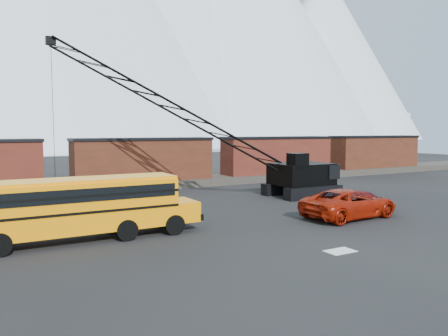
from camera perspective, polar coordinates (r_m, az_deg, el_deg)
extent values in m
plane|color=black|center=(23.97, 7.29, -8.63)|extent=(160.00, 160.00, 0.00)
cone|color=white|center=(355.27, 2.75, 17.74)|extent=(260.00, 260.00, 175.00)
cone|color=white|center=(414.32, 12.91, 14.09)|extent=(220.00, 220.00, 150.00)
cone|color=white|center=(350.23, -20.76, 16.41)|extent=(240.00, 240.00, 160.00)
cube|color=#443E38|center=(43.31, -10.36, -2.08)|extent=(120.00, 5.00, 0.70)
cube|color=black|center=(40.97, -26.18, -2.00)|extent=(2.20, 2.40, 0.60)
cube|color=#552418|center=(43.08, -10.41, 1.02)|extent=(13.50, 2.90, 4.00)
cube|color=black|center=(42.99, -10.45, 3.74)|extent=(13.70, 3.10, 0.25)
cube|color=black|center=(42.06, -15.79, -1.51)|extent=(2.20, 2.40, 0.60)
cube|color=black|center=(44.76, -5.29, -0.96)|extent=(2.20, 2.40, 0.60)
cube|color=#4C1516|center=(50.58, 7.00, 1.64)|extent=(13.50, 2.90, 4.00)
cube|color=black|center=(50.50, 7.02, 3.96)|extent=(13.70, 3.10, 0.25)
cube|color=black|center=(48.35, 2.96, -0.50)|extent=(2.20, 2.40, 0.60)
cube|color=black|center=(53.30, 10.62, -0.07)|extent=(2.20, 2.40, 0.60)
cube|color=#552418|center=(61.43, 19.11, 1.99)|extent=(13.50, 2.90, 4.00)
cube|color=black|center=(61.36, 19.17, 3.90)|extent=(13.70, 3.10, 0.25)
cube|color=black|center=(58.46, 16.33, 0.26)|extent=(2.20, 2.40, 0.60)
cube|color=black|center=(64.73, 21.54, 0.55)|extent=(2.20, 2.40, 0.60)
cube|color=silver|center=(21.34, 14.93, -10.44)|extent=(1.40, 0.90, 0.02)
cube|color=orange|center=(23.27, -18.64, -4.74)|extent=(10.00, 2.50, 2.50)
cube|color=orange|center=(25.01, -5.84, -5.46)|extent=(1.60, 2.30, 1.10)
cube|color=orange|center=(23.09, -18.73, -1.56)|extent=(10.00, 2.30, 0.18)
cube|color=black|center=(21.94, -18.08, -3.45)|extent=(9.60, 0.05, 0.65)
cube|color=black|center=(24.39, -19.24, -2.65)|extent=(9.60, 0.05, 0.65)
cube|color=black|center=(25.41, -4.06, -5.97)|extent=(0.15, 2.45, 0.35)
cylinder|color=black|center=(22.92, -12.55, -7.93)|extent=(1.10, 0.35, 1.10)
cylinder|color=black|center=(25.08, -14.08, -6.84)|extent=(1.10, 0.35, 1.10)
cylinder|color=black|center=(23.77, -6.49, -7.37)|extent=(1.10, 0.35, 1.10)
cylinder|color=black|center=(25.86, -8.49, -6.38)|extent=(1.10, 0.35, 1.10)
imported|color=#971807|center=(29.20, 16.06, -4.46)|extent=(6.87, 3.46, 1.86)
imported|color=#450C15|center=(32.33, 17.61, -4.05)|extent=(4.90, 2.66, 1.35)
cube|color=black|center=(36.75, 11.63, -3.13)|extent=(5.50, 1.00, 1.00)
cube|color=black|center=(39.19, 8.56, -2.58)|extent=(5.50, 1.00, 1.00)
cube|color=black|center=(37.79, 10.08, -0.74)|extent=(4.80, 3.60, 1.80)
cube|color=black|center=(39.07, 12.35, -0.30)|extent=(1.20, 3.80, 1.20)
cube|color=black|center=(35.88, 9.60, 0.89)|extent=(1.40, 1.20, 1.30)
cube|color=black|center=(35.46, 10.16, 0.83)|extent=(1.20, 0.06, 0.90)
cube|color=black|center=(35.77, -21.71, 15.19)|extent=(0.70, 0.50, 0.60)
cylinder|color=black|center=(35.17, -21.39, 5.40)|extent=(0.04, 0.04, 11.87)
cube|color=black|center=(35.56, -21.10, -3.88)|extent=(0.25, 0.25, 0.50)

